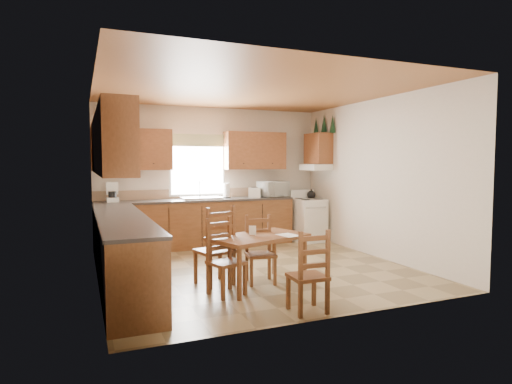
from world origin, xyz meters
name	(u,v)px	position (x,y,z in m)	size (l,w,h in m)	color
floor	(254,268)	(0.00, 0.00, 0.00)	(4.50, 4.50, 0.00)	olive
ceiling	(254,90)	(0.00, 0.00, 2.70)	(4.50, 4.50, 0.00)	#945A2E
wall_left	(96,183)	(-2.25, 0.00, 1.35)	(4.50, 4.50, 0.00)	beige
wall_right	(376,178)	(2.25, 0.00, 1.35)	(4.50, 4.50, 0.00)	beige
wall_back	(212,176)	(0.00, 2.25, 1.35)	(4.50, 4.50, 0.00)	beige
wall_front	(337,189)	(0.00, -2.25, 1.35)	(4.50, 4.50, 0.00)	beige
lower_cab_back	(198,224)	(-0.38, 1.95, 0.44)	(3.75, 0.60, 0.88)	brown
lower_cab_left	(122,252)	(-1.95, -0.15, 0.44)	(0.60, 3.60, 0.88)	brown
counter_back	(198,200)	(-0.38, 1.95, 0.90)	(3.75, 0.63, 0.04)	#342F2C
counter_left	(121,217)	(-1.95, -0.15, 0.90)	(0.63, 3.60, 0.04)	#342F2C
backsplash	(194,193)	(-0.38, 2.24, 1.01)	(3.75, 0.01, 0.18)	#917356
upper_cab_back_left	(132,149)	(-1.55, 2.08, 1.85)	(1.41, 0.33, 0.75)	brown
upper_cab_back_right	(255,151)	(0.86, 2.08, 1.85)	(1.25, 0.33, 0.75)	brown
upper_cab_left	(109,144)	(-2.08, -0.15, 1.85)	(0.33, 3.60, 0.75)	brown
upper_cab_stove	(318,149)	(2.08, 1.65, 1.90)	(0.33, 0.62, 0.62)	brown
range_hood	(316,167)	(2.03, 1.65, 1.52)	(0.44, 0.62, 0.12)	silver
window_frame	(198,166)	(-0.30, 2.22, 1.55)	(1.13, 0.02, 1.18)	silver
window_pane	(198,166)	(-0.30, 2.21, 1.55)	(1.05, 0.01, 1.10)	white
window_valance	(198,140)	(-0.30, 2.19, 2.05)	(1.19, 0.01, 0.24)	#547236
sink_basin	(201,198)	(-0.30, 1.95, 0.94)	(0.75, 0.45, 0.04)	silver
pine_decal_a	(332,124)	(2.21, 1.33, 2.38)	(0.22, 0.22, 0.36)	#12341D
pine_decal_b	(324,123)	(2.21, 1.65, 2.42)	(0.22, 0.22, 0.36)	#12341D
pine_decal_c	(316,126)	(2.21, 1.97, 2.38)	(0.22, 0.22, 0.36)	#12341D
stove	(308,221)	(1.87, 1.67, 0.43)	(0.58, 0.59, 0.85)	silver
coffeemaker	(112,192)	(-1.91, 1.98, 1.09)	(0.20, 0.24, 0.34)	silver
paper_towel	(227,191)	(0.22, 1.99, 1.07)	(0.13, 0.13, 0.29)	white
toaster	(255,192)	(0.79, 1.93, 1.02)	(0.24, 0.15, 0.20)	silver
microwave	(273,189)	(1.19, 1.91, 1.08)	(0.53, 0.38, 0.32)	silver
dining_table	(259,261)	(-0.30, -0.88, 0.34)	(1.25, 0.71, 0.67)	brown
chair_near_left	(214,246)	(-0.81, -0.59, 0.52)	(0.44, 0.42, 1.04)	brown
chair_near_right	(308,271)	(-0.18, -1.98, 0.45)	(0.38, 0.36, 0.90)	brown
chair_far_left	(261,250)	(-0.22, -0.76, 0.45)	(0.38, 0.36, 0.90)	brown
chair_far_right	(226,257)	(-0.81, -1.08, 0.46)	(0.39, 0.37, 0.93)	brown
table_paper	(288,235)	(0.06, -1.02, 0.67)	(0.22, 0.30, 0.00)	white
table_card	(252,230)	(-0.36, -0.82, 0.73)	(0.09, 0.02, 0.12)	white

